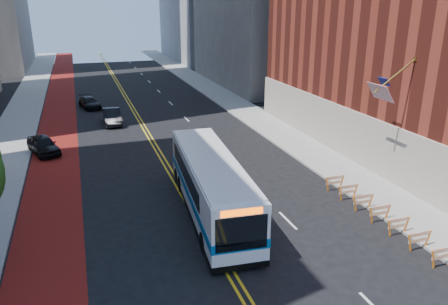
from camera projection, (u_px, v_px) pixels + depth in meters
ground at (248, 303)px, 18.11m from camera, size 160.00×160.00×0.00m
sidewalk_left at (14, 133)px, 41.34m from camera, size 4.00×140.00×0.15m
sidewalk_right at (249, 113)px, 48.56m from camera, size 4.00×140.00×0.15m
bus_lane_paint at (58, 130)px, 42.54m from camera, size 3.60×140.00×0.01m
center_line_inner at (139, 123)px, 44.92m from camera, size 0.14×140.00×0.01m
center_line_outer at (143, 123)px, 45.03m from camera, size 0.14×140.00×0.01m
lane_dashes at (171, 103)px, 53.58m from camera, size 0.14×98.20×0.01m
construction_barriers at (389, 217)px, 23.85m from camera, size 1.42×10.91×1.00m
transit_bus at (211, 184)px, 25.35m from camera, size 3.79×12.85×3.48m
car_a at (43, 145)px, 35.67m from camera, size 3.15×4.69×1.48m
car_b at (112, 116)px, 44.36m from camera, size 1.64×4.68×1.54m
car_c at (90, 103)px, 50.96m from camera, size 2.74×4.69×1.28m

